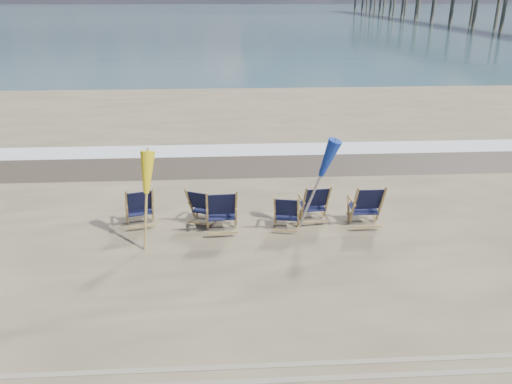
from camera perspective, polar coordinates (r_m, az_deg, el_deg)
ocean at (r=135.92m, az=-3.40°, el=19.68°), size 400.00×400.00×0.00m
surf_foam at (r=16.87m, az=-1.26°, el=4.85°), size 200.00×1.40×0.01m
wet_sand_strip at (r=15.44m, az=-1.03°, el=3.23°), size 200.00×2.60×0.00m
beach_chair_0 at (r=11.35m, az=-11.71°, el=-1.58°), size 0.80×0.86×1.00m
beach_chair_1 at (r=11.17m, az=-5.23°, el=-1.85°), size 0.80×0.84×0.91m
beach_chair_2 at (r=10.74m, az=-2.28°, el=-2.19°), size 0.75×0.84×1.11m
beach_chair_3 at (r=10.87m, az=4.81°, el=-2.54°), size 0.70×0.75×0.90m
beach_chair_4 at (r=11.41m, az=8.16°, el=-1.28°), size 0.69×0.76×0.98m
beach_chair_5 at (r=11.35m, az=14.10°, el=-1.56°), size 0.70×0.79×1.08m
umbrella_yellow at (r=10.14m, az=-12.72°, el=1.53°), size 0.30×0.30×2.01m
umbrella_blue at (r=10.65m, az=6.92°, el=3.84°), size 0.30×0.30×2.19m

